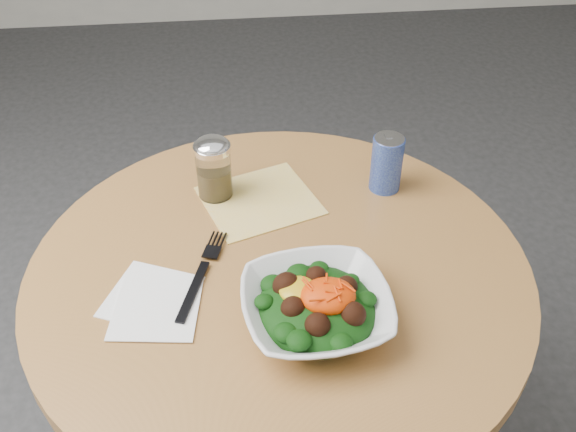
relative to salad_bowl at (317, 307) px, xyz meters
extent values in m
cylinder|color=black|center=(-0.05, 0.14, -0.43)|extent=(0.10, 0.10, 0.71)
cylinder|color=#B17F40|center=(-0.05, 0.14, -0.05)|extent=(0.90, 0.90, 0.04)
cube|color=#EEB10C|center=(-0.07, 0.33, -0.03)|extent=(0.26, 0.25, 0.00)
cube|color=white|center=(-0.27, 0.08, -0.03)|extent=(0.18, 0.18, 0.00)
cube|color=white|center=(-0.26, 0.05, -0.03)|extent=(0.16, 0.16, 0.00)
imported|color=silver|center=(0.00, 0.00, 0.00)|extent=(0.26, 0.26, 0.06)
ellipsoid|color=black|center=(0.00, 0.00, -0.01)|extent=(0.19, 0.19, 0.07)
ellipsoid|color=gold|center=(-0.03, 0.02, 0.03)|extent=(0.06, 0.06, 0.02)
ellipsoid|color=#EA3805|center=(0.02, -0.01, 0.03)|extent=(0.09, 0.08, 0.04)
cube|color=black|center=(-0.20, 0.08, -0.03)|extent=(0.06, 0.14, 0.00)
cube|color=black|center=(-0.16, 0.19, -0.03)|extent=(0.05, 0.08, 0.00)
cylinder|color=silver|center=(-0.15, 0.36, 0.02)|extent=(0.07, 0.07, 0.10)
cylinder|color=olive|center=(-0.15, 0.36, 0.00)|extent=(0.06, 0.06, 0.06)
cylinder|color=white|center=(-0.15, 0.36, 0.08)|extent=(0.07, 0.07, 0.01)
ellipsoid|color=white|center=(-0.15, 0.36, 0.09)|extent=(0.07, 0.07, 0.03)
cylinder|color=#0D1A99|center=(0.19, 0.35, 0.03)|extent=(0.06, 0.06, 0.12)
cylinder|color=silver|center=(0.19, 0.35, 0.09)|extent=(0.06, 0.06, 0.00)
cube|color=silver|center=(0.19, 0.36, 0.09)|extent=(0.01, 0.02, 0.00)
camera|label=1|loc=(-0.12, -0.69, 0.76)|focal=40.00mm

